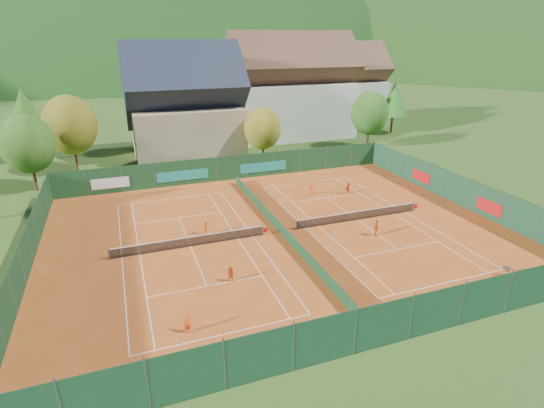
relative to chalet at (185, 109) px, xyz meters
The scene contains 32 objects.
ground 30.87m from the chalet, 84.29° to the right, with size 600.00×600.00×0.00m, color #2C4B17.
clay_pad 30.87m from the chalet, 84.29° to the right, with size 40.00×32.00×0.01m, color #AC4919.
court_markings_left 31.12m from the chalet, 99.46° to the right, with size 11.03×23.83×0.00m.
court_markings_right 32.63m from the chalet, 69.86° to the right, with size 11.03×23.83×0.00m.
tennis_net_left 31.00m from the chalet, 99.17° to the right, with size 13.30×0.10×1.02m.
tennis_net_right 32.59m from the chalet, 69.60° to the right, with size 13.30×0.10×1.02m.
court_divider 30.77m from the chalet, 84.29° to the right, with size 0.03×28.80×1.00m.
fence_north 15.14m from the chalet, 79.70° to the right, with size 40.00×0.10×3.00m.
fence_south 46.38m from the chalet, 86.27° to the right, with size 40.00×0.04×3.00m.
fence_west 34.86m from the chalet, 119.54° to the right, with size 0.04×32.00×3.00m.
fence_east 38.11m from the chalet, 52.48° to the right, with size 0.09×32.00×3.00m.
chalet is the anchor object (origin of this frame).
hotel_block_a 19.94m from the chalet, 17.53° to the left, with size 21.60×11.00×17.25m.
hotel_block_b 35.85m from the chalet, 22.99° to the left, with size 17.28×10.00×15.50m.
tree_west_front 21.51m from the chalet, 152.24° to the right, with size 5.72×5.72×8.69m.
tree_west_mid 15.53m from the chalet, 165.07° to the right, with size 6.44×6.44×9.78m.
tree_west_back 21.38m from the chalet, 169.22° to the left, with size 5.60×5.60×10.00m.
tree_center 12.19m from the chalet, 41.63° to the right, with size 5.01×5.01×7.60m.
tree_east_front 27.69m from the chalet, 12.53° to the right, with size 5.72×5.72×8.69m.
tree_east_mid 37.06m from the chalet, ahead, with size 5.04×5.04×9.00m.
tree_east_back 30.68m from the chalet, 19.03° to the left, with size 7.15×7.15×10.86m.
mountain_backdrop 211.04m from the chalet, 81.19° to the left, with size 820.00×530.00×242.00m.
ball_hopper 45.90m from the chalet, 69.51° to the right, with size 0.34×0.34×0.80m.
loose_ball_0 40.27m from the chalet, 102.28° to the right, with size 0.07×0.07×0.07m, color #CCD833.
loose_ball_1 44.31m from the chalet, 75.56° to the right, with size 0.07×0.07×0.07m, color #CCD833.
loose_ball_2 29.79m from the chalet, 74.60° to the right, with size 0.07×0.07×0.07m, color #CCD833.
player_left_near 42.06m from the chalet, 99.86° to the right, with size 0.48×0.31×1.30m, color #DE4E13.
player_left_mid 37.11m from the chalet, 95.08° to the right, with size 0.60×0.47×1.23m, color #CA4311.
player_left_far 28.93m from the chalet, 96.75° to the right, with size 0.88×0.51×1.36m, color #CA5711.
player_right_near 35.71m from the chalet, 72.31° to the right, with size 0.89×0.37×1.52m, color #D54C12.
player_right_far_a 24.99m from the chalet, 66.35° to the right, with size 0.60×0.39×1.22m, color #E05313.
player_right_far_b 27.66m from the chalet, 59.55° to the right, with size 1.27×0.40×1.37m, color #FD5016.
Camera 1 is at (-12.52, -32.03, 16.48)m, focal length 28.00 mm.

